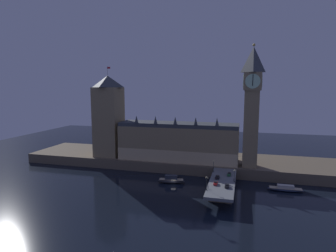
% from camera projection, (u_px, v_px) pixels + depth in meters
% --- Properties ---
extents(ground_plane, '(400.00, 400.00, 0.00)m').
position_uv_depth(ground_plane, '(173.00, 185.00, 152.58)').
color(ground_plane, black).
extents(embankment, '(220.00, 42.00, 6.22)m').
position_uv_depth(embankment, '(187.00, 161.00, 189.46)').
color(embankment, brown).
rests_on(embankment, ground_plane).
extents(parliament_hall, '(75.43, 19.11, 28.81)m').
position_uv_depth(parliament_hall, '(178.00, 141.00, 179.84)').
color(parliament_hall, '#8E7A56').
rests_on(parliament_hall, embankment).
extents(clock_tower, '(10.22, 10.33, 70.68)m').
position_uv_depth(clock_tower, '(252.00, 103.00, 160.87)').
color(clock_tower, '#8E7A56').
rests_on(clock_tower, embankment).
extents(victoria_tower, '(16.93, 16.93, 60.15)m').
position_uv_depth(victoria_tower, '(109.00, 116.00, 190.24)').
color(victoria_tower, '#8E7A56').
rests_on(victoria_tower, embankment).
extents(bridge, '(12.62, 46.00, 6.06)m').
position_uv_depth(bridge, '(222.00, 185.00, 140.37)').
color(bridge, slate).
rests_on(bridge, ground_plane).
extents(car_northbound_lead, '(2.10, 4.12, 1.53)m').
position_uv_depth(car_northbound_lead, '(217.00, 177.00, 144.07)').
color(car_northbound_lead, black).
rests_on(car_northbound_lead, bridge).
extents(car_northbound_trail, '(1.91, 3.82, 1.42)m').
position_uv_depth(car_northbound_trail, '(216.00, 183.00, 135.04)').
color(car_northbound_trail, red).
rests_on(car_northbound_trail, bridge).
extents(car_southbound_lead, '(1.96, 3.81, 1.58)m').
position_uv_depth(car_southbound_lead, '(227.00, 186.00, 131.19)').
color(car_southbound_lead, black).
rests_on(car_southbound_lead, bridge).
extents(car_southbound_trail, '(1.92, 4.57, 1.57)m').
position_uv_depth(car_southbound_trail, '(229.00, 174.00, 149.05)').
color(car_southbound_trail, '#235633').
rests_on(car_southbound_trail, bridge).
extents(pedestrian_near_rail, '(0.38, 0.38, 1.59)m').
position_uv_depth(pedestrian_near_rail, '(208.00, 187.00, 129.23)').
color(pedestrian_near_rail, black).
rests_on(pedestrian_near_rail, bridge).
extents(pedestrian_mid_walk, '(0.38, 0.38, 1.68)m').
position_uv_depth(pedestrian_mid_walk, '(234.00, 179.00, 140.14)').
color(pedestrian_mid_walk, black).
rests_on(pedestrian_mid_walk, bridge).
extents(street_lamp_near, '(1.34, 0.60, 6.45)m').
position_uv_depth(street_lamp_near, '(207.00, 182.00, 127.04)').
color(street_lamp_near, '#2D3333').
rests_on(street_lamp_near, bridge).
extents(street_lamp_mid, '(1.34, 0.60, 6.45)m').
position_uv_depth(street_lamp_mid, '(235.00, 174.00, 138.04)').
color(street_lamp_mid, '#2D3333').
rests_on(street_lamp_mid, bridge).
extents(street_lamp_far, '(1.34, 0.60, 6.68)m').
position_uv_depth(street_lamp_far, '(214.00, 164.00, 155.18)').
color(street_lamp_far, '#2D3333').
rests_on(street_lamp_far, bridge).
extents(boat_upstream, '(15.32, 6.30, 4.54)m').
position_uv_depth(boat_upstream, '(171.00, 180.00, 154.87)').
color(boat_upstream, '#28282D').
rests_on(boat_upstream, ground_plane).
extents(boat_downstream, '(17.85, 4.64, 3.17)m').
position_uv_depth(boat_downstream, '(285.00, 189.00, 143.11)').
color(boat_downstream, '#1E2842').
rests_on(boat_downstream, ground_plane).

